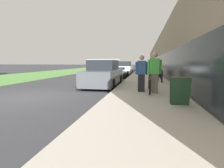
{
  "coord_description": "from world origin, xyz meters",
  "views": [
    {
      "loc": [
        5.02,
        -6.49,
        1.49
      ],
      "look_at": [
        1.67,
        11.2,
        -0.74
      ],
      "focal_mm": 28.0,
      "sensor_mm": 36.0,
      "label": 1
    }
  ],
  "objects_px": {
    "sandwich_board_sign": "(180,91)",
    "parked_sedan_far": "(125,68)",
    "person_bystander": "(142,73)",
    "cruiser_bike_farthest": "(158,72)",
    "person_rider": "(154,73)",
    "vintage_roadster_curbside": "(118,73)",
    "cruiser_bike_nearest": "(158,75)",
    "cruiser_bike_middle": "(160,74)",
    "parked_sedan_curbside": "(104,74)",
    "bike_rack_hoop": "(162,75)",
    "tandem_bicycle": "(149,84)"
  },
  "relations": [
    {
      "from": "person_rider",
      "to": "cruiser_bike_middle",
      "type": "height_order",
      "value": "person_rider"
    },
    {
      "from": "tandem_bicycle",
      "to": "parked_sedan_curbside",
      "type": "relative_size",
      "value": 0.53
    },
    {
      "from": "cruiser_bike_nearest",
      "to": "sandwich_board_sign",
      "type": "relative_size",
      "value": 2.03
    },
    {
      "from": "person_rider",
      "to": "parked_sedan_far",
      "type": "bearing_deg",
      "value": 101.3
    },
    {
      "from": "bike_rack_hoop",
      "to": "parked_sedan_far",
      "type": "relative_size",
      "value": 0.21
    },
    {
      "from": "bike_rack_hoop",
      "to": "cruiser_bike_middle",
      "type": "xyz_separation_m",
      "value": [
        0.16,
        3.29,
        -0.13
      ]
    },
    {
      "from": "parked_sedan_curbside",
      "to": "parked_sedan_far",
      "type": "relative_size",
      "value": 1.15
    },
    {
      "from": "person_rider",
      "to": "cruiser_bike_farthest",
      "type": "bearing_deg",
      "value": 85.25
    },
    {
      "from": "tandem_bicycle",
      "to": "cruiser_bike_farthest",
      "type": "relative_size",
      "value": 1.33
    },
    {
      "from": "tandem_bicycle",
      "to": "person_bystander",
      "type": "relative_size",
      "value": 1.45
    },
    {
      "from": "cruiser_bike_nearest",
      "to": "tandem_bicycle",
      "type": "bearing_deg",
      "value": -98.01
    },
    {
      "from": "cruiser_bike_farthest",
      "to": "vintage_roadster_curbside",
      "type": "bearing_deg",
      "value": -166.8
    },
    {
      "from": "cruiser_bike_farthest",
      "to": "parked_sedan_curbside",
      "type": "relative_size",
      "value": 0.4
    },
    {
      "from": "cruiser_bike_nearest",
      "to": "cruiser_bike_middle",
      "type": "bearing_deg",
      "value": 80.46
    },
    {
      "from": "sandwich_board_sign",
      "to": "parked_sedan_far",
      "type": "distance_m",
      "value": 17.54
    },
    {
      "from": "bike_rack_hoop",
      "to": "person_bystander",
      "type": "bearing_deg",
      "value": -108.08
    },
    {
      "from": "cruiser_bike_farthest",
      "to": "sandwich_board_sign",
      "type": "xyz_separation_m",
      "value": [
        -0.13,
        -12.02,
        0.07
      ]
    },
    {
      "from": "person_bystander",
      "to": "cruiser_bike_farthest",
      "type": "xyz_separation_m",
      "value": [
        1.39,
        9.7,
        -0.47
      ]
    },
    {
      "from": "person_bystander",
      "to": "cruiser_bike_nearest",
      "type": "relative_size",
      "value": 0.92
    },
    {
      "from": "parked_sedan_far",
      "to": "bike_rack_hoop",
      "type": "bearing_deg",
      "value": -71.13
    },
    {
      "from": "cruiser_bike_farthest",
      "to": "parked_sedan_curbside",
      "type": "xyz_separation_m",
      "value": [
        -3.79,
        -7.19,
        0.22
      ]
    },
    {
      "from": "parked_sedan_far",
      "to": "sandwich_board_sign",
      "type": "bearing_deg",
      "value": -77.76
    },
    {
      "from": "tandem_bicycle",
      "to": "cruiser_bike_nearest",
      "type": "relative_size",
      "value": 1.34
    },
    {
      "from": "cruiser_bike_farthest",
      "to": "parked_sedan_curbside",
      "type": "bearing_deg",
      "value": -117.77
    },
    {
      "from": "cruiser_bike_nearest",
      "to": "parked_sedan_curbside",
      "type": "distance_m",
      "value": 4.32
    },
    {
      "from": "person_rider",
      "to": "cruiser_bike_middle",
      "type": "distance_m",
      "value": 7.55
    },
    {
      "from": "sandwich_board_sign",
      "to": "parked_sedan_curbside",
      "type": "bearing_deg",
      "value": 127.16
    },
    {
      "from": "cruiser_bike_nearest",
      "to": "parked_sedan_far",
      "type": "height_order",
      "value": "parked_sedan_far"
    },
    {
      "from": "tandem_bicycle",
      "to": "vintage_roadster_curbside",
      "type": "xyz_separation_m",
      "value": [
        -2.82,
        8.77,
        -0.06
      ]
    },
    {
      "from": "bike_rack_hoop",
      "to": "cruiser_bike_middle",
      "type": "relative_size",
      "value": 0.46
    },
    {
      "from": "person_rider",
      "to": "parked_sedan_far",
      "type": "height_order",
      "value": "person_rider"
    },
    {
      "from": "person_bystander",
      "to": "cruiser_bike_farthest",
      "type": "distance_m",
      "value": 9.81
    },
    {
      "from": "person_bystander",
      "to": "parked_sedan_far",
      "type": "bearing_deg",
      "value": 99.4
    },
    {
      "from": "parked_sedan_curbside",
      "to": "vintage_roadster_curbside",
      "type": "xyz_separation_m",
      "value": [
        -0.06,
        6.29,
        -0.3
      ]
    },
    {
      "from": "vintage_roadster_curbside",
      "to": "parked_sedan_far",
      "type": "bearing_deg",
      "value": 89.97
    },
    {
      "from": "bike_rack_hoop",
      "to": "person_rider",
      "type": "bearing_deg",
      "value": -99.64
    },
    {
      "from": "cruiser_bike_nearest",
      "to": "cruiser_bike_farthest",
      "type": "height_order",
      "value": "cruiser_bike_nearest"
    },
    {
      "from": "vintage_roadster_curbside",
      "to": "person_rider",
      "type": "bearing_deg",
      "value": -71.58
    },
    {
      "from": "cruiser_bike_nearest",
      "to": "parked_sedan_curbside",
      "type": "relative_size",
      "value": 0.39
    },
    {
      "from": "sandwich_board_sign",
      "to": "parked_sedan_curbside",
      "type": "height_order",
      "value": "parked_sedan_curbside"
    },
    {
      "from": "sandwich_board_sign",
      "to": "vintage_roadster_curbside",
      "type": "relative_size",
      "value": 0.21
    },
    {
      "from": "cruiser_bike_nearest",
      "to": "cruiser_bike_middle",
      "type": "relative_size",
      "value": 0.99
    },
    {
      "from": "vintage_roadster_curbside",
      "to": "parked_sedan_far",
      "type": "xyz_separation_m",
      "value": [
        0.0,
        6.02,
        0.3
      ]
    },
    {
      "from": "person_rider",
      "to": "sandwich_board_sign",
      "type": "distance_m",
      "value": 2.21
    },
    {
      "from": "sandwich_board_sign",
      "to": "vintage_roadster_curbside",
      "type": "bearing_deg",
      "value": 108.52
    },
    {
      "from": "cruiser_bike_middle",
      "to": "vintage_roadster_curbside",
      "type": "xyz_separation_m",
      "value": [
        -3.89,
        1.59,
        -0.09
      ]
    },
    {
      "from": "person_rider",
      "to": "person_bystander",
      "type": "bearing_deg",
      "value": 153.59
    },
    {
      "from": "person_rider",
      "to": "sandwich_board_sign",
      "type": "xyz_separation_m",
      "value": [
        0.7,
        -2.04,
        -0.45
      ]
    },
    {
      "from": "parked_sedan_curbside",
      "to": "cruiser_bike_middle",
      "type": "bearing_deg",
      "value": 50.82
    },
    {
      "from": "cruiser_bike_farthest",
      "to": "person_bystander",
      "type": "bearing_deg",
      "value": -98.18
    }
  ]
}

